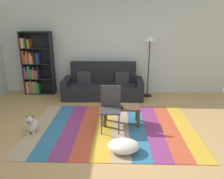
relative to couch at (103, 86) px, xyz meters
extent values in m
plane|color=tan|center=(0.29, -2.02, -0.34)|extent=(14.00, 14.00, 0.00)
cube|color=silver|center=(0.29, 0.53, 1.01)|extent=(6.80, 0.10, 2.70)
cube|color=tan|center=(-1.19, -1.92, -0.33)|extent=(0.34, 2.35, 0.01)
cube|color=teal|center=(-0.86, -1.92, -0.33)|extent=(0.34, 2.35, 0.01)
cube|color=#843370|center=(-0.52, -1.92, -0.33)|extent=(0.34, 2.35, 0.01)
cube|color=#C64C2D|center=(-0.18, -1.92, -0.33)|extent=(0.34, 2.35, 0.01)
cube|color=gold|center=(0.16, -1.92, -0.33)|extent=(0.34, 2.35, 0.01)
cube|color=tan|center=(0.49, -1.92, -0.33)|extent=(0.34, 2.35, 0.01)
cube|color=teal|center=(0.83, -1.92, -0.33)|extent=(0.34, 2.35, 0.01)
cube|color=#843370|center=(1.17, -1.92, -0.33)|extent=(0.34, 2.35, 0.01)
cube|color=#C64C2D|center=(1.51, -1.92, -0.33)|extent=(0.34, 2.35, 0.01)
cube|color=gold|center=(1.84, -1.92, -0.33)|extent=(0.34, 2.35, 0.01)
cube|color=black|center=(0.00, -0.07, -0.14)|extent=(1.90, 0.80, 0.40)
cube|color=black|center=(0.00, 0.23, 0.36)|extent=(1.90, 0.20, 0.60)
cube|color=black|center=(-1.04, -0.07, -0.06)|extent=(0.18, 0.80, 0.56)
cube|color=black|center=(1.04, -0.07, -0.06)|extent=(0.18, 0.80, 0.56)
cube|color=#333338|center=(-0.55, 0.11, 0.22)|extent=(0.42, 0.19, 0.36)
cube|color=#333338|center=(0.55, 0.11, 0.22)|extent=(0.42, 0.19, 0.36)
cube|color=black|center=(-2.36, 0.28, 0.59)|extent=(0.04, 0.28, 1.84)
cube|color=black|center=(-1.50, 0.28, 0.59)|extent=(0.04, 0.28, 1.84)
cube|color=black|center=(-1.93, 0.41, 0.59)|extent=(0.90, 0.01, 1.84)
cube|color=black|center=(-1.93, 0.28, -0.32)|extent=(0.86, 0.28, 0.02)
cube|color=black|center=(-1.93, 0.28, 0.13)|extent=(0.86, 0.28, 0.02)
cube|color=black|center=(-1.93, 0.28, 0.59)|extent=(0.86, 0.28, 0.02)
cube|color=black|center=(-1.93, 0.28, 1.04)|extent=(0.86, 0.28, 0.02)
cube|color=black|center=(-1.93, 0.28, 1.49)|extent=(0.86, 0.28, 0.02)
cube|color=#8C6647|center=(-2.33, 0.25, -0.13)|extent=(0.04, 0.22, 0.36)
cube|color=gold|center=(-2.28, 0.25, -0.13)|extent=(0.05, 0.22, 0.35)
cube|color=purple|center=(-2.23, 0.27, -0.13)|extent=(0.04, 0.24, 0.36)
cube|color=#8C6647|center=(-2.18, 0.26, -0.11)|extent=(0.04, 0.23, 0.40)
cube|color=#668C99|center=(-2.13, 0.26, -0.14)|extent=(0.05, 0.22, 0.35)
cube|color=orange|center=(-2.08, 0.24, -0.13)|extent=(0.03, 0.19, 0.36)
cube|color=green|center=(-2.03, 0.23, -0.13)|extent=(0.05, 0.16, 0.36)
cube|color=green|center=(-1.98, 0.27, -0.15)|extent=(0.04, 0.25, 0.31)
cube|color=purple|center=(-2.32, 0.23, 0.32)|extent=(0.05, 0.17, 0.35)
cube|color=red|center=(-2.27, 0.25, 0.27)|extent=(0.03, 0.20, 0.25)
cube|color=green|center=(-2.21, 0.25, 0.33)|extent=(0.05, 0.21, 0.38)
cube|color=green|center=(-2.15, 0.24, 0.29)|extent=(0.04, 0.18, 0.28)
cube|color=orange|center=(-2.10, 0.25, 0.28)|extent=(0.04, 0.20, 0.27)
cube|color=purple|center=(-2.06, 0.24, 0.32)|extent=(0.03, 0.19, 0.36)
cube|color=red|center=(-2.03, 0.26, 0.28)|extent=(0.03, 0.22, 0.27)
cube|color=#668C99|center=(-1.98, 0.27, 0.27)|extent=(0.05, 0.25, 0.25)
cube|color=black|center=(-1.92, 0.24, 0.33)|extent=(0.05, 0.19, 0.38)
cube|color=red|center=(-2.32, 0.26, 0.78)|extent=(0.05, 0.22, 0.38)
cube|color=#8C6647|center=(-2.26, 0.25, 0.72)|extent=(0.05, 0.20, 0.25)
cube|color=orange|center=(-2.21, 0.26, 0.77)|extent=(0.03, 0.23, 0.35)
cube|color=red|center=(-2.16, 0.27, 0.74)|extent=(0.05, 0.25, 0.28)
cube|color=silver|center=(-2.11, 0.26, 0.75)|extent=(0.03, 0.23, 0.31)
cube|color=orange|center=(-2.06, 0.25, 0.72)|extent=(0.05, 0.21, 0.24)
cube|color=black|center=(-2.00, 0.28, 0.76)|extent=(0.05, 0.26, 0.33)
cube|color=black|center=(-1.95, 0.26, 0.73)|extent=(0.03, 0.22, 0.26)
cube|color=#334CB2|center=(-1.91, 0.26, 0.75)|extent=(0.03, 0.23, 0.31)
cube|color=orange|center=(-2.32, 0.25, 1.19)|extent=(0.05, 0.20, 0.28)
cube|color=silver|center=(-2.27, 0.24, 1.18)|extent=(0.04, 0.19, 0.27)
cube|color=green|center=(-2.23, 0.24, 1.19)|extent=(0.03, 0.19, 0.27)
cube|color=black|center=(-2.19, 0.27, 1.20)|extent=(0.03, 0.24, 0.31)
cube|color=orange|center=(-2.14, 0.28, 1.17)|extent=(0.04, 0.26, 0.25)
cube|color=#513826|center=(0.51, -1.72, 0.06)|extent=(0.76, 0.40, 0.04)
cube|color=#513826|center=(0.17, -1.88, -0.14)|extent=(0.06, 0.06, 0.36)
cube|color=#513826|center=(0.86, -1.88, -0.14)|extent=(0.06, 0.06, 0.36)
cube|color=#513826|center=(0.17, -1.56, -0.14)|extent=(0.06, 0.06, 0.36)
cube|color=#513826|center=(0.86, -1.56, -0.14)|extent=(0.06, 0.06, 0.36)
ellipsoid|color=white|center=(0.54, -2.77, -0.22)|extent=(0.54, 0.42, 0.21)
ellipsoid|color=beige|center=(-1.26, -2.12, -0.21)|extent=(0.22, 0.30, 0.26)
sphere|color=beige|center=(-1.26, -2.23, -0.03)|extent=(0.15, 0.15, 0.15)
ellipsoid|color=#5B5750|center=(-1.26, -2.29, -0.04)|extent=(0.06, 0.07, 0.05)
ellipsoid|color=#5B5750|center=(-1.31, -2.21, 0.02)|extent=(0.05, 0.04, 0.08)
ellipsoid|color=#5B5750|center=(-1.21, -2.21, 0.02)|extent=(0.05, 0.04, 0.08)
sphere|color=beige|center=(-1.32, -2.26, -0.31)|extent=(0.06, 0.06, 0.06)
sphere|color=beige|center=(-1.20, -2.26, -0.31)|extent=(0.06, 0.06, 0.06)
cylinder|color=black|center=(1.30, 0.13, -0.32)|extent=(0.26, 0.26, 0.02)
cylinder|color=black|center=(1.30, 0.13, 0.48)|extent=(0.03, 0.03, 1.58)
cone|color=white|center=(1.30, 0.13, 1.34)|extent=(0.32, 0.32, 0.14)
cube|color=black|center=(0.52, -1.79, 0.08)|extent=(0.06, 0.15, 0.02)
cube|color=#38383D|center=(0.29, -2.02, 0.10)|extent=(0.40, 0.40, 0.03)
cube|color=#38383D|center=(0.29, -1.84, 0.34)|extent=(0.40, 0.03, 0.44)
cylinder|color=#38383D|center=(0.12, -2.19, -0.12)|extent=(0.02, 0.02, 0.42)
cylinder|color=#38383D|center=(0.46, -2.19, -0.12)|extent=(0.02, 0.02, 0.42)
cylinder|color=#38383D|center=(0.12, -1.85, -0.12)|extent=(0.02, 0.02, 0.42)
cylinder|color=#38383D|center=(0.46, -1.85, -0.12)|extent=(0.02, 0.02, 0.42)
camera|label=1|loc=(0.44, -5.94, 1.79)|focal=34.54mm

